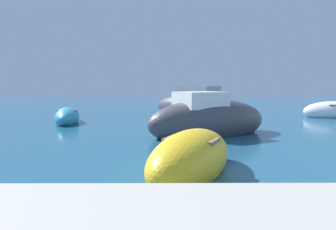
# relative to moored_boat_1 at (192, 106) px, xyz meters

# --- Properties ---
(moored_boat_1) EXTENTS (5.55, 6.02, 2.28)m
(moored_boat_1) POSITION_rel_moored_boat_1_xyz_m (0.00, 0.00, 0.00)
(moored_boat_1) COLOR #3F3F47
(moored_boat_1) RESTS_ON ground
(moored_boat_2) EXTENTS (5.61, 4.31, 2.10)m
(moored_boat_2) POSITION_rel_moored_boat_1_xyz_m (0.02, -7.70, -0.04)
(moored_boat_2) COLOR #3F3F47
(moored_boat_2) RESTS_ON ground
(moored_boat_4) EXTENTS (2.70, 3.84, 1.26)m
(moored_boat_4) POSITION_rel_moored_boat_1_xyz_m (-1.09, -13.20, -0.26)
(moored_boat_4) COLOR gold
(moored_boat_4) RESTS_ON ground
(moored_boat_6) EXTENTS (3.57, 2.21, 1.26)m
(moored_boat_6) POSITION_rel_moored_boat_1_xyz_m (8.38, -1.18, -0.26)
(moored_boat_6) COLOR white
(moored_boat_6) RESTS_ON ground
(moored_boat_7) EXTENTS (1.83, 3.58, 1.05)m
(moored_boat_7) POSITION_rel_moored_boat_1_xyz_m (-6.75, -3.76, -0.31)
(moored_boat_7) COLOR teal
(moored_boat_7) RESTS_ON ground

